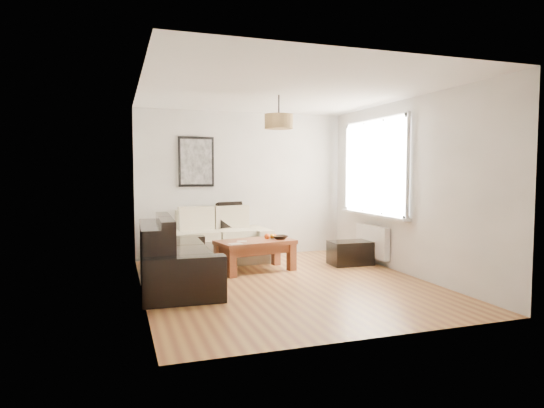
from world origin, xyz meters
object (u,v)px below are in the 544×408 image
object	(u,v)px
coffee_table	(255,255)
ottoman	(350,253)
sofa_leather	(178,255)
loveseat_cream	(217,237)

from	to	relation	value
coffee_table	ottoman	xyz separation A→B (m)	(1.62, -0.03, -0.04)
sofa_leather	ottoman	size ratio (longest dim) A/B	2.89
sofa_leather	coffee_table	size ratio (longest dim) A/B	1.68
coffee_table	sofa_leather	bearing A→B (deg)	-154.10
loveseat_cream	ottoman	world-z (taller)	loveseat_cream
loveseat_cream	coffee_table	size ratio (longest dim) A/B	1.50
loveseat_cream	sofa_leather	world-z (taller)	loveseat_cream
coffee_table	ottoman	world-z (taller)	coffee_table
coffee_table	ottoman	bearing A→B (deg)	-1.23
loveseat_cream	sofa_leather	distance (m)	1.71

